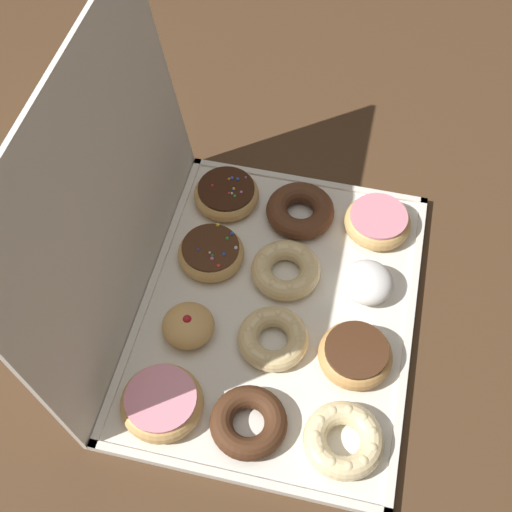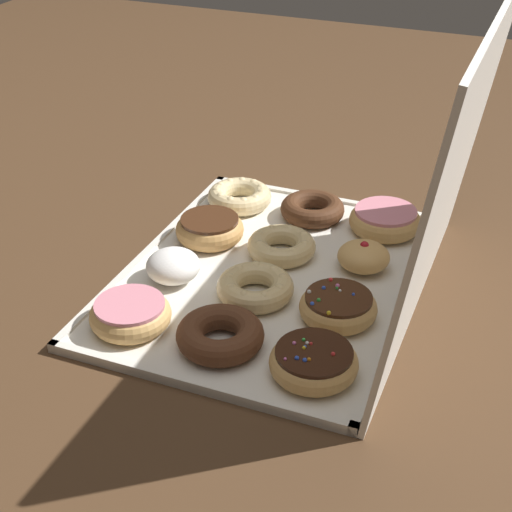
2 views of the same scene
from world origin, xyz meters
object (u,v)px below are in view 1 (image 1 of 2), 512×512
(chocolate_cake_ring_donut_7, at_px, (302,211))
(sprinkle_donut_10, at_px, (211,253))
(chocolate_frosted_donut_1, at_px, (355,355))
(cruller_donut_6, at_px, (285,270))
(sprinkle_donut_11, at_px, (226,194))
(chocolate_cake_ring_donut_4, at_px, (248,422))
(pink_frosted_donut_3, at_px, (378,222))
(powdered_filled_donut_2, at_px, (368,282))
(cruller_donut_0, at_px, (344,440))
(donut_box, at_px, (277,311))
(jelly_filled_donut_9, at_px, (188,326))
(pink_frosted_donut_8, at_px, (162,402))
(cruller_donut_5, at_px, (273,338))

(chocolate_cake_ring_donut_7, bearing_deg, sprinkle_donut_10, 132.61)
(chocolate_frosted_donut_1, relative_size, cruller_donut_6, 0.99)
(cruller_donut_6, relative_size, sprinkle_donut_11, 0.99)
(chocolate_cake_ring_donut_4, bearing_deg, pink_frosted_donut_3, -18.86)
(chocolate_cake_ring_donut_7, bearing_deg, powdered_filled_donut_2, -133.51)
(chocolate_cake_ring_donut_4, distance_m, chocolate_cake_ring_donut_7, 0.39)
(sprinkle_donut_10, relative_size, sprinkle_donut_11, 0.96)
(cruller_donut_6, bearing_deg, cruller_donut_0, -152.44)
(donut_box, distance_m, chocolate_cake_ring_donut_7, 0.19)
(pink_frosted_donut_3, distance_m, sprinkle_donut_10, 0.29)
(sprinkle_donut_11, bearing_deg, chocolate_frosted_donut_1, -134.39)
(powdered_filled_donut_2, height_order, jelly_filled_donut_9, same)
(sprinkle_donut_11, bearing_deg, chocolate_cake_ring_donut_7, -93.13)
(cruller_donut_0, distance_m, jelly_filled_donut_9, 0.29)
(chocolate_cake_ring_donut_4, bearing_deg, chocolate_frosted_donut_1, -44.28)
(powdered_filled_donut_2, distance_m, chocolate_cake_ring_donut_7, 0.18)
(pink_frosted_donut_3, relative_size, jelly_filled_donut_9, 1.40)
(jelly_filled_donut_9, bearing_deg, sprinkle_donut_11, 1.69)
(sprinkle_donut_10, bearing_deg, jelly_filled_donut_9, -179.30)
(pink_frosted_donut_3, distance_m, chocolate_cake_ring_donut_4, 0.42)
(chocolate_cake_ring_donut_7, height_order, jelly_filled_donut_9, jelly_filled_donut_9)
(pink_frosted_donut_3, relative_size, chocolate_cake_ring_donut_7, 0.96)
(powdered_filled_donut_2, relative_size, sprinkle_donut_11, 0.72)
(pink_frosted_donut_8, bearing_deg, chocolate_cake_ring_donut_7, -18.60)
(cruller_donut_0, bearing_deg, jelly_filled_donut_9, 64.64)
(chocolate_cake_ring_donut_4, distance_m, jelly_filled_donut_9, 0.18)
(sprinkle_donut_10, bearing_deg, chocolate_cake_ring_donut_7, -47.39)
(cruller_donut_0, xyz_separation_m, powdered_filled_donut_2, (0.26, 0.00, 0.01))
(chocolate_cake_ring_donut_7, bearing_deg, pink_frosted_donut_8, 161.40)
(cruller_donut_6, height_order, sprinkle_donut_11, sprinkle_donut_11)
(chocolate_cake_ring_donut_7, bearing_deg, jelly_filled_donut_9, 153.73)
(powdered_filled_donut_2, height_order, cruller_donut_5, powdered_filled_donut_2)
(jelly_filled_donut_9, relative_size, sprinkle_donut_10, 0.74)
(chocolate_cake_ring_donut_4, bearing_deg, sprinkle_donut_11, 18.44)
(pink_frosted_donut_3, relative_size, cruller_donut_6, 1.00)
(donut_box, bearing_deg, chocolate_frosted_donut_1, -115.15)
(cruller_donut_0, bearing_deg, cruller_donut_5, 44.06)
(donut_box, xyz_separation_m, pink_frosted_donut_3, (0.20, -0.13, 0.02))
(chocolate_frosted_donut_1, distance_m, sprinkle_donut_10, 0.29)
(powdered_filled_donut_2, bearing_deg, jelly_filled_donut_9, 118.12)
(chocolate_cake_ring_donut_7, bearing_deg, pink_frosted_donut_3, -87.73)
(cruller_donut_0, xyz_separation_m, sprinkle_donut_10, (0.26, 0.26, 0.00))
(pink_frosted_donut_3, height_order, chocolate_cake_ring_donut_7, pink_frosted_donut_3)
(sprinkle_donut_10, bearing_deg, chocolate_frosted_donut_1, -117.03)
(pink_frosted_donut_8, bearing_deg, cruller_donut_5, -44.00)
(powdered_filled_donut_2, height_order, sprinkle_donut_11, powdered_filled_donut_2)
(donut_box, xyz_separation_m, cruller_donut_5, (-0.06, -0.01, 0.02))
(cruller_donut_5, bearing_deg, cruller_donut_6, 2.94)
(donut_box, relative_size, sprinkle_donut_11, 4.87)
(cruller_donut_5, relative_size, sprinkle_donut_11, 0.95)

